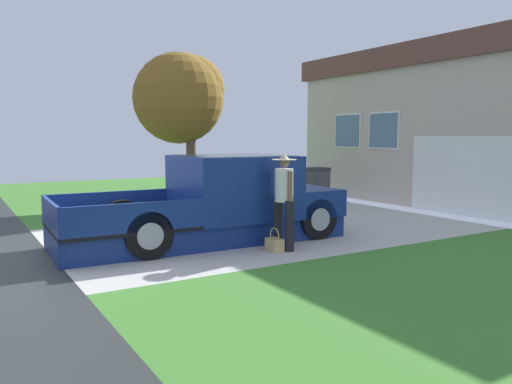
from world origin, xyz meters
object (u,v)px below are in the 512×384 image
(pickup_truck, at_px, (224,202))
(person_with_hat, at_px, (284,197))
(handbag, at_px, (275,244))
(wheeled_trash_bin, at_px, (316,183))
(house_with_garage, at_px, (493,125))
(front_yard_tree, at_px, (182,96))

(pickup_truck, distance_m, person_with_hat, 1.44)
(pickup_truck, height_order, handbag, pickup_truck)
(person_with_hat, bearing_deg, handbag, 98.58)
(person_with_hat, xyz_separation_m, wheeled_trash_bin, (-5.21, 4.78, -0.38))
(house_with_garage, bearing_deg, handbag, -76.74)
(front_yard_tree, bearing_deg, person_with_hat, -7.11)
(handbag, bearing_deg, person_with_hat, 99.12)
(house_with_garage, bearing_deg, wheeled_trash_bin, -124.83)
(handbag, bearing_deg, wheeled_trash_bin, 136.38)
(pickup_truck, relative_size, wheeled_trash_bin, 5.32)
(front_yard_tree, relative_size, wheeled_trash_bin, 4.23)
(front_yard_tree, bearing_deg, house_with_garage, 63.65)
(handbag, height_order, house_with_garage, house_with_garage)
(handbag, bearing_deg, front_yard_tree, 171.00)
(person_with_hat, distance_m, house_with_garage, 9.50)
(house_with_garage, relative_size, wheeled_trash_bin, 10.66)
(wheeled_trash_bin, bearing_deg, pickup_truck, -53.68)
(pickup_truck, bearing_deg, house_with_garage, 97.02)
(handbag, relative_size, wheeled_trash_bin, 0.40)
(house_with_garage, distance_m, wheeled_trash_bin, 5.60)
(pickup_truck, distance_m, front_yard_tree, 5.67)
(pickup_truck, bearing_deg, front_yard_tree, 167.74)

